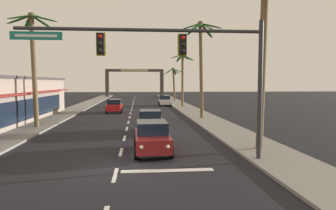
% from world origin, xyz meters
% --- Properties ---
extents(ground_plane, '(220.00, 220.00, 0.00)m').
position_xyz_m(ground_plane, '(0.00, 0.00, 0.00)').
color(ground_plane, black).
extents(sidewalk_right, '(3.20, 110.00, 0.14)m').
position_xyz_m(sidewalk_right, '(7.80, 20.00, 0.07)').
color(sidewalk_right, gray).
rests_on(sidewalk_right, ground).
extents(sidewalk_left, '(3.20, 110.00, 0.14)m').
position_xyz_m(sidewalk_left, '(-7.80, 20.00, 0.07)').
color(sidewalk_left, gray).
rests_on(sidewalk_left, ground).
extents(lane_markings, '(4.28, 86.81, 0.01)m').
position_xyz_m(lane_markings, '(0.46, 19.22, 0.00)').
color(lane_markings, silver).
rests_on(lane_markings, ground).
extents(traffic_signal_mast, '(11.41, 0.41, 6.75)m').
position_xyz_m(traffic_signal_mast, '(3.03, 0.59, 4.93)').
color(traffic_signal_mast, '#2D2D33').
rests_on(traffic_signal_mast, ground).
extents(sedan_lead_at_stop_bar, '(2.00, 4.47, 1.68)m').
position_xyz_m(sedan_lead_at_stop_bar, '(1.69, 2.94, 0.85)').
color(sedan_lead_at_stop_bar, maroon).
rests_on(sedan_lead_at_stop_bar, ground).
extents(sedan_third_in_queue, '(2.11, 4.51, 1.68)m').
position_xyz_m(sedan_third_in_queue, '(1.86, 9.78, 0.85)').
color(sedan_third_in_queue, silver).
rests_on(sedan_third_in_queue, ground).
extents(sedan_oncoming_far, '(1.95, 4.45, 1.68)m').
position_xyz_m(sedan_oncoming_far, '(-2.06, 25.88, 0.85)').
color(sedan_oncoming_far, red).
rests_on(sedan_oncoming_far, ground).
extents(sedan_parked_nearest_kerb, '(1.99, 4.47, 1.68)m').
position_xyz_m(sedan_parked_nearest_kerb, '(5.18, 36.45, 0.85)').
color(sedan_parked_nearest_kerb, silver).
rests_on(sedan_parked_nearest_kerb, ground).
extents(palm_left_second, '(3.99, 3.41, 9.42)m').
position_xyz_m(palm_left_second, '(-7.52, 12.76, 6.27)').
color(palm_left_second, brown).
rests_on(palm_left_second, ground).
extents(palm_right_nearest, '(3.16, 3.34, 9.74)m').
position_xyz_m(palm_right_nearest, '(7.73, 2.83, 6.65)').
color(palm_right_nearest, brown).
rests_on(palm_right_nearest, ground).
extents(palm_right_second, '(4.43, 4.34, 9.99)m').
position_xyz_m(palm_right_second, '(7.33, 17.85, 7.12)').
color(palm_right_second, brown).
rests_on(palm_right_second, ground).
extents(palm_right_third, '(3.78, 3.37, 8.13)m').
position_xyz_m(palm_right_third, '(7.59, 32.89, 5.72)').
color(palm_right_third, brown).
rests_on(palm_right_third, ground).
extents(palm_right_farthest, '(4.67, 4.71, 6.70)m').
position_xyz_m(palm_right_farthest, '(7.88, 47.93, 4.80)').
color(palm_right_farthest, brown).
rests_on(palm_right_farthest, ground).
extents(town_gateway_arch, '(14.91, 0.90, 7.18)m').
position_xyz_m(town_gateway_arch, '(0.00, 67.38, 4.63)').
color(town_gateway_arch, '#423D38').
rests_on(town_gateway_arch, ground).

